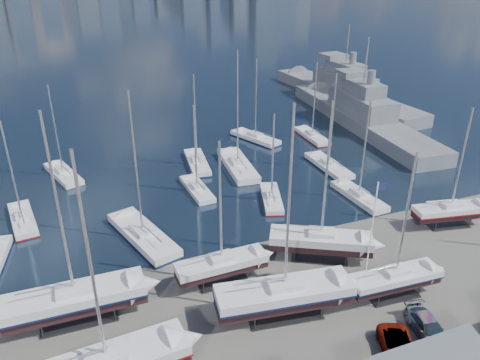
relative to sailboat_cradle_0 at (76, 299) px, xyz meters
name	(u,v)px	position (x,y,z in m)	size (l,w,h in m)	color
ground	(315,292)	(21.68, -4.49, -2.25)	(1400.00, 1400.00, 0.00)	#605E59
water	(79,7)	(21.68, 305.51, -2.40)	(1400.00, 600.00, 0.40)	#19273A
sailboat_cradle_0	(76,299)	(0.00, 0.00, 0.00)	(12.27, 3.59, 19.47)	#2D2D33
sailboat_cradle_2	(222,265)	(13.78, 0.43, -0.22)	(9.25, 2.84, 15.07)	#2D2D33
sailboat_cradle_3	(284,294)	(17.42, -6.11, 0.02)	(12.83, 5.20, 19.84)	#2D2D33
sailboat_cradle_4	(321,241)	(24.98, 0.47, -0.10)	(10.89, 7.87, 17.48)	#2D2D33
sailboat_cradle_5	(395,278)	(28.32, -7.60, -0.24)	(9.28, 3.06, 14.88)	#2D2D33
sailboat_cradle_6	(450,211)	(42.91, 0.70, -0.25)	(9.37, 4.21, 14.73)	#2D2D33
sailboat_moored_1	(23,220)	(-5.13, 20.19, -1.94)	(3.82, 9.42, 13.69)	black
sailboat_moored_2	(64,175)	(0.14, 32.36, -1.93)	(5.38, 9.97, 14.50)	black
sailboat_moored_3	(143,237)	(7.90, 11.05, -1.94)	(6.72, 12.77, 18.39)	black
sailboat_moored_4	(197,190)	(17.17, 20.42, -1.93)	(2.77, 8.71, 13.00)	black
sailboat_moored_5	(197,164)	(19.81, 29.21, -1.94)	(4.03, 10.25, 14.92)	black
sailboat_moored_6	(271,199)	(25.62, 14.17, -1.94)	(4.94, 8.80, 12.68)	black
sailboat_moored_7	(238,167)	(25.23, 25.62, -1.92)	(4.64, 12.68, 18.74)	black
sailboat_moored_8	(255,139)	(32.63, 36.11, -1.94)	(6.46, 10.38, 15.06)	black
sailboat_moored_9	(359,197)	(36.76, 10.37, -1.93)	(3.17, 9.62, 14.34)	black
sailboat_moored_10	(328,167)	(38.23, 20.58, -1.94)	(2.91, 10.33, 15.43)	black
sailboat_moored_11	(312,137)	(42.46, 33.24, -1.94)	(2.96, 9.57, 14.19)	black
naval_ship_east	(360,116)	(54.87, 36.77, -0.59)	(10.69, 46.15, 18.12)	slate
naval_ship_west	(343,93)	(61.32, 52.85, -0.59)	(10.82, 46.87, 18.18)	slate
car_c	(399,350)	(23.82, -14.15, -1.46)	(2.63, 5.71, 1.59)	gray
car_d	(428,327)	(27.81, -12.97, -1.46)	(2.21, 5.44, 1.58)	gray
flagpole	(372,231)	(26.29, -5.89, 4.50)	(1.04, 0.12, 11.75)	white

